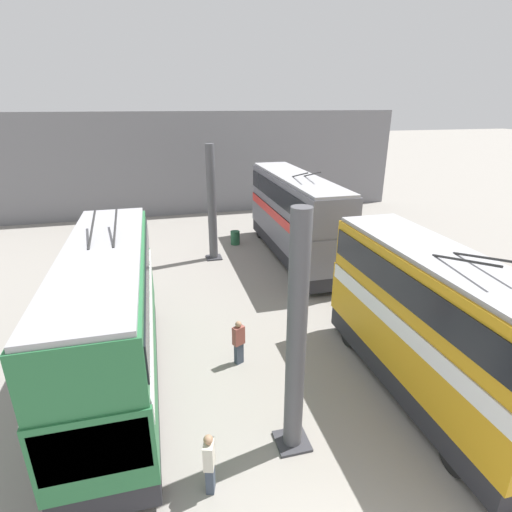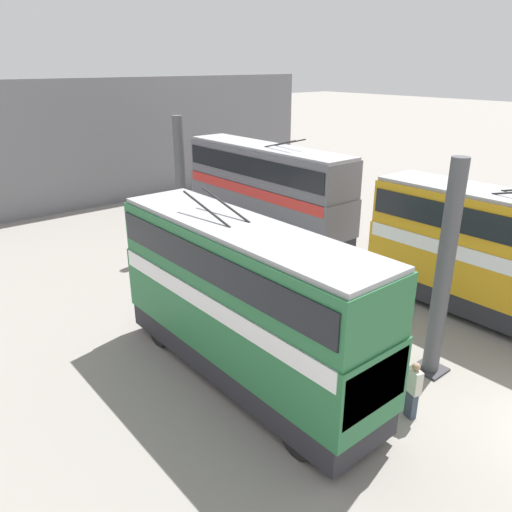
{
  "view_description": "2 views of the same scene",
  "coord_description": "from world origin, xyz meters",
  "px_view_note": "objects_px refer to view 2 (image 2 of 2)",
  "views": [
    {
      "loc": [
        -3.89,
        3.12,
        9.06
      ],
      "look_at": [
        12.51,
        -1.03,
        2.5
      ],
      "focal_mm": 28.0,
      "sensor_mm": 36.0,
      "label": 1
    },
    {
      "loc": [
        -2.66,
        13.08,
        9.28
      ],
      "look_at": [
        12.53,
        0.42,
        1.59
      ],
      "focal_mm": 35.0,
      "sensor_mm": 36.0,
      "label": 2
    }
  ],
  "objects_px": {
    "bus_left_near": "(487,248)",
    "person_aisle_midway": "(325,307)",
    "person_by_right_row": "(413,389)",
    "oil_drum": "(190,224)",
    "bus_right_far": "(243,295)",
    "bus_left_far": "(266,185)"
  },
  "relations": [
    {
      "from": "bus_right_far",
      "to": "person_by_right_row",
      "type": "height_order",
      "value": "bus_right_far"
    },
    {
      "from": "bus_left_near",
      "to": "bus_left_far",
      "type": "relative_size",
      "value": 0.79
    },
    {
      "from": "bus_left_far",
      "to": "bus_right_far",
      "type": "bearing_deg",
      "value": 136.3
    },
    {
      "from": "bus_left_far",
      "to": "oil_drum",
      "type": "xyz_separation_m",
      "value": [
        3.3,
        3.05,
        -2.42
      ]
    },
    {
      "from": "oil_drum",
      "to": "bus_left_near",
      "type": "bearing_deg",
      "value": -169.23
    },
    {
      "from": "bus_right_far",
      "to": "person_by_right_row",
      "type": "distance_m",
      "value": 5.44
    },
    {
      "from": "person_aisle_midway",
      "to": "oil_drum",
      "type": "distance_m",
      "value": 13.25
    },
    {
      "from": "person_by_right_row",
      "to": "oil_drum",
      "type": "height_order",
      "value": "person_by_right_row"
    },
    {
      "from": "bus_left_far",
      "to": "bus_right_far",
      "type": "distance_m",
      "value": 14.03
    },
    {
      "from": "person_by_right_row",
      "to": "person_aisle_midway",
      "type": "relative_size",
      "value": 1.0
    },
    {
      "from": "bus_left_far",
      "to": "oil_drum",
      "type": "height_order",
      "value": "bus_left_far"
    },
    {
      "from": "bus_left_far",
      "to": "person_by_right_row",
      "type": "height_order",
      "value": "bus_left_far"
    },
    {
      "from": "bus_right_far",
      "to": "person_aisle_midway",
      "type": "xyz_separation_m",
      "value": [
        0.44,
        -4.16,
        -1.92
      ]
    },
    {
      "from": "bus_left_far",
      "to": "person_aisle_midway",
      "type": "bearing_deg",
      "value": 150.28
    },
    {
      "from": "bus_right_far",
      "to": "person_by_right_row",
      "type": "xyz_separation_m",
      "value": [
        -4.48,
        -2.4,
        -1.93
      ]
    },
    {
      "from": "bus_left_near",
      "to": "person_aisle_midway",
      "type": "relative_size",
      "value": 5.15
    },
    {
      "from": "bus_left_near",
      "to": "person_aisle_midway",
      "type": "xyz_separation_m",
      "value": [
        3.01,
        5.54,
        -1.86
      ]
    },
    {
      "from": "bus_left_near",
      "to": "person_aisle_midway",
      "type": "bearing_deg",
      "value": 61.46
    },
    {
      "from": "bus_left_near",
      "to": "oil_drum",
      "type": "bearing_deg",
      "value": 10.77
    },
    {
      "from": "person_by_right_row",
      "to": "bus_left_far",
      "type": "bearing_deg",
      "value": 79.73
    },
    {
      "from": "bus_left_near",
      "to": "oil_drum",
      "type": "xyz_separation_m",
      "value": [
        16.01,
        3.05,
        -2.33
      ]
    },
    {
      "from": "person_aisle_midway",
      "to": "oil_drum",
      "type": "height_order",
      "value": "person_aisle_midway"
    }
  ]
}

